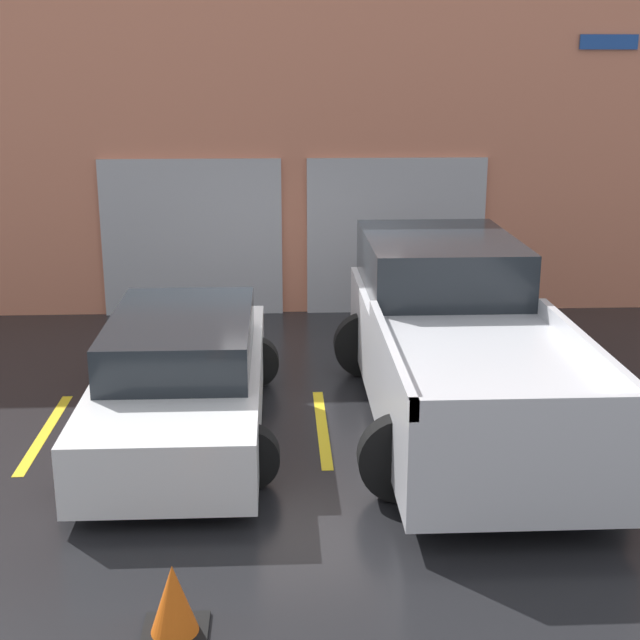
% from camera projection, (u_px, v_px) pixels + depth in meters
% --- Properties ---
extents(ground_plane, '(28.00, 28.00, 0.00)m').
position_uv_depth(ground_plane, '(315.00, 373.00, 11.65)').
color(ground_plane, black).
extents(shophouse_building, '(16.79, 0.68, 5.94)m').
position_uv_depth(shophouse_building, '(306.00, 127.00, 14.00)').
color(shophouse_building, '#D17A5B').
rests_on(shophouse_building, ground).
extents(pickup_truck, '(2.57, 5.54, 1.85)m').
position_uv_depth(pickup_truck, '(456.00, 342.00, 10.02)').
color(pickup_truck, silver).
rests_on(pickup_truck, ground).
extents(sedan_white, '(2.10, 4.52, 1.29)m').
position_uv_depth(sedan_white, '(183.00, 377.00, 9.69)').
color(sedan_white, white).
rests_on(sedan_white, ground).
extents(parking_stripe_far_left, '(0.12, 2.20, 0.01)m').
position_uv_depth(parking_stripe_far_left, '(45.00, 432.00, 9.76)').
color(parking_stripe_far_left, gold).
rests_on(parking_stripe_far_left, ground).
extents(parking_stripe_left, '(0.12, 2.20, 0.01)m').
position_uv_depth(parking_stripe_left, '(322.00, 427.00, 9.90)').
color(parking_stripe_left, gold).
rests_on(parking_stripe_left, ground).
extents(parking_stripe_centre, '(0.12, 2.20, 0.01)m').
position_uv_depth(parking_stripe_centre, '(591.00, 422.00, 10.04)').
color(parking_stripe_centre, gold).
rests_on(parking_stripe_centre, ground).
extents(traffic_cone, '(0.47, 0.47, 0.55)m').
position_uv_depth(traffic_cone, '(174.00, 603.00, 6.24)').
color(traffic_cone, black).
rests_on(traffic_cone, ground).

